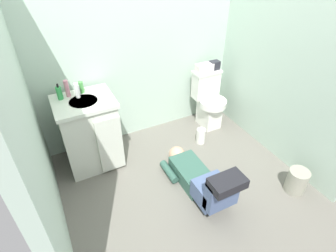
{
  "coord_description": "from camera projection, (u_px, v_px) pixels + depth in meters",
  "views": [
    {
      "loc": [
        -1.04,
        -1.81,
        2.2
      ],
      "look_at": [
        0.04,
        0.35,
        0.45
      ],
      "focal_mm": 29.13,
      "sensor_mm": 36.0,
      "label": 1
    }
  ],
  "objects": [
    {
      "name": "ground_plane",
      "position": [
        179.0,
        178.0,
        2.99
      ],
      "size": [
        2.9,
        2.98,
        0.04
      ],
      "primitive_type": "cube",
      "color": "#68645C"
    },
    {
      "name": "wall_back",
      "position": [
        137.0,
        40.0,
        3.02
      ],
      "size": [
        2.56,
        0.08,
        2.4
      ],
      "primitive_type": "cube",
      "color": "#B2CBB9",
      "rests_on": "ground_plane"
    },
    {
      "name": "wall_left",
      "position": [
        20.0,
        113.0,
        1.82
      ],
      "size": [
        0.08,
        1.98,
        2.4
      ],
      "primitive_type": "cube",
      "color": "#B2CBB9",
      "rests_on": "ground_plane"
    },
    {
      "name": "wall_right",
      "position": [
        290.0,
        52.0,
        2.73
      ],
      "size": [
        0.08,
        1.98,
        2.4
      ],
      "primitive_type": "cube",
      "color": "#B2CBB9",
      "rests_on": "ground_plane"
    },
    {
      "name": "toilet",
      "position": [
        208.0,
        100.0,
        3.59
      ],
      "size": [
        0.36,
        0.46,
        0.75
      ],
      "color": "white",
      "rests_on": "ground_plane"
    },
    {
      "name": "vanity_cabinet",
      "position": [
        90.0,
        132.0,
        2.94
      ],
      "size": [
        0.6,
        0.53,
        0.82
      ],
      "color": "silver",
      "rests_on": "ground_plane"
    },
    {
      "name": "faucet",
      "position": [
        79.0,
        90.0,
        2.78
      ],
      "size": [
        0.02,
        0.02,
        0.1
      ],
      "primitive_type": "cylinder",
      "color": "silver",
      "rests_on": "vanity_cabinet"
    },
    {
      "name": "person_plumber",
      "position": [
        201.0,
        179.0,
        2.71
      ],
      "size": [
        0.39,
        1.06,
        0.52
      ],
      "color": "#33594C",
      "rests_on": "ground_plane"
    },
    {
      "name": "tissue_box",
      "position": [
        204.0,
        68.0,
        3.39
      ],
      "size": [
        0.22,
        0.11,
        0.1
      ],
      "primitive_type": "cube",
      "color": "silver",
      "rests_on": "toilet"
    },
    {
      "name": "toiletry_bag",
      "position": [
        214.0,
        65.0,
        3.44
      ],
      "size": [
        0.12,
        0.09,
        0.11
      ],
      "primitive_type": "cube",
      "color": "#26262D",
      "rests_on": "toilet"
    },
    {
      "name": "soap_dispenser",
      "position": [
        59.0,
        93.0,
        2.69
      ],
      "size": [
        0.06,
        0.06,
        0.17
      ],
      "color": "green",
      "rests_on": "vanity_cabinet"
    },
    {
      "name": "bottle_pink",
      "position": [
        67.0,
        88.0,
        2.72
      ],
      "size": [
        0.05,
        0.05,
        0.17
      ],
      "primitive_type": "cylinder",
      "color": "pink",
      "rests_on": "vanity_cabinet"
    },
    {
      "name": "bottle_white",
      "position": [
        77.0,
        90.0,
        2.71
      ],
      "size": [
        0.05,
        0.05,
        0.16
      ],
      "primitive_type": "cylinder",
      "color": "white",
      "rests_on": "vanity_cabinet"
    },
    {
      "name": "bottle_green",
      "position": [
        81.0,
        87.0,
        2.79
      ],
      "size": [
        0.05,
        0.05,
        0.12
      ],
      "primitive_type": "cylinder",
      "color": "#4CA14A",
      "rests_on": "vanity_cabinet"
    },
    {
      "name": "trash_can",
      "position": [
        297.0,
        181.0,
        2.76
      ],
      "size": [
        0.2,
        0.2,
        0.26
      ],
      "primitive_type": "cylinder",
      "color": "gray",
      "rests_on": "ground_plane"
    },
    {
      "name": "paper_towel_roll",
      "position": [
        201.0,
        136.0,
        3.41
      ],
      "size": [
        0.11,
        0.11,
        0.2
      ],
      "primitive_type": "cylinder",
      "color": "white",
      "rests_on": "ground_plane"
    }
  ]
}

